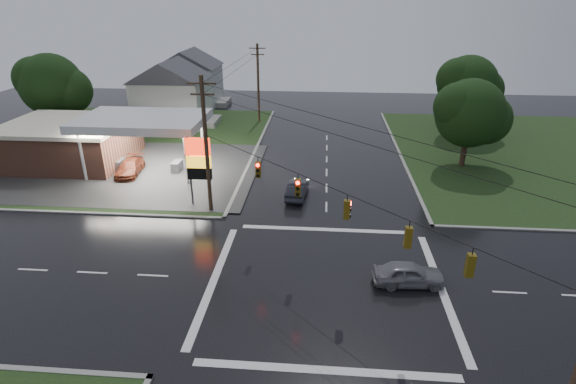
# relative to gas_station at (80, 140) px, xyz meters

# --- Properties ---
(ground) EXTENTS (120.00, 120.00, 0.00)m
(ground) POSITION_rel_gas_station_xyz_m (25.68, -19.70, -2.55)
(ground) COLOR black
(ground) RESTS_ON ground
(grass_nw) EXTENTS (36.00, 36.00, 0.08)m
(grass_nw) POSITION_rel_gas_station_xyz_m (-0.32, 6.30, -2.51)
(grass_nw) COLOR #183316
(grass_nw) RESTS_ON ground
(grass_ne) EXTENTS (36.00, 36.00, 0.08)m
(grass_ne) POSITION_rel_gas_station_xyz_m (51.68, 6.30, -2.51)
(grass_ne) COLOR #183316
(grass_ne) RESTS_ON ground
(gas_station) EXTENTS (26.20, 18.00, 5.60)m
(gas_station) POSITION_rel_gas_station_xyz_m (0.00, 0.00, 0.00)
(gas_station) COLOR #2D2D2D
(gas_station) RESTS_ON ground
(pylon_sign) EXTENTS (2.00, 0.35, 6.00)m
(pylon_sign) POSITION_rel_gas_station_xyz_m (15.18, -9.20, 1.46)
(pylon_sign) COLOR #59595E
(pylon_sign) RESTS_ON ground
(utility_pole_nw) EXTENTS (2.20, 0.32, 11.00)m
(utility_pole_nw) POSITION_rel_gas_station_xyz_m (16.18, -10.20, 3.17)
(utility_pole_nw) COLOR #382619
(utility_pole_nw) RESTS_ON ground
(utility_pole_n) EXTENTS (2.20, 0.32, 10.50)m
(utility_pole_n) POSITION_rel_gas_station_xyz_m (16.18, 18.30, 2.92)
(utility_pole_n) COLOR #382619
(utility_pole_n) RESTS_ON ground
(traffic_signals) EXTENTS (26.87, 26.87, 1.47)m
(traffic_signals) POSITION_rel_gas_station_xyz_m (25.69, -19.72, 3.93)
(traffic_signals) COLOR black
(traffic_signals) RESTS_ON ground
(house_near) EXTENTS (11.05, 8.48, 8.60)m
(house_near) POSITION_rel_gas_station_xyz_m (4.73, 16.30, 1.86)
(house_near) COLOR silver
(house_near) RESTS_ON ground
(house_far) EXTENTS (11.05, 8.48, 8.60)m
(house_far) POSITION_rel_gas_station_xyz_m (3.73, 28.30, 1.86)
(house_far) COLOR silver
(house_far) RESTS_ON ground
(tree_nw_behind) EXTENTS (8.93, 7.60, 10.00)m
(tree_nw_behind) POSITION_rel_gas_station_xyz_m (-8.17, 10.29, 3.63)
(tree_nw_behind) COLOR black
(tree_nw_behind) RESTS_ON ground
(tree_ne_near) EXTENTS (7.99, 6.80, 8.98)m
(tree_ne_near) POSITION_rel_gas_station_xyz_m (39.82, 2.29, 3.01)
(tree_ne_near) COLOR black
(tree_ne_near) RESTS_ON ground
(tree_ne_far) EXTENTS (8.46, 7.20, 9.80)m
(tree_ne_far) POSITION_rel_gas_station_xyz_m (42.83, 14.29, 3.63)
(tree_ne_far) COLOR black
(tree_ne_far) RESTS_ON ground
(car_north) EXTENTS (1.95, 4.53, 1.45)m
(car_north) POSITION_rel_gas_station_xyz_m (23.09, -6.77, -1.82)
(car_north) COLOR #21222A
(car_north) RESTS_ON ground
(car_crossing) EXTENTS (4.44, 2.02, 1.48)m
(car_crossing) POSITION_rel_gas_station_xyz_m (30.70, -19.32, -1.81)
(car_crossing) COLOR slate
(car_crossing) RESTS_ON ground
(car_pump) EXTENTS (2.52, 5.15, 1.44)m
(car_pump) POSITION_rel_gas_station_xyz_m (6.26, -2.77, -1.83)
(car_pump) COLOR #612616
(car_pump) RESTS_ON ground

